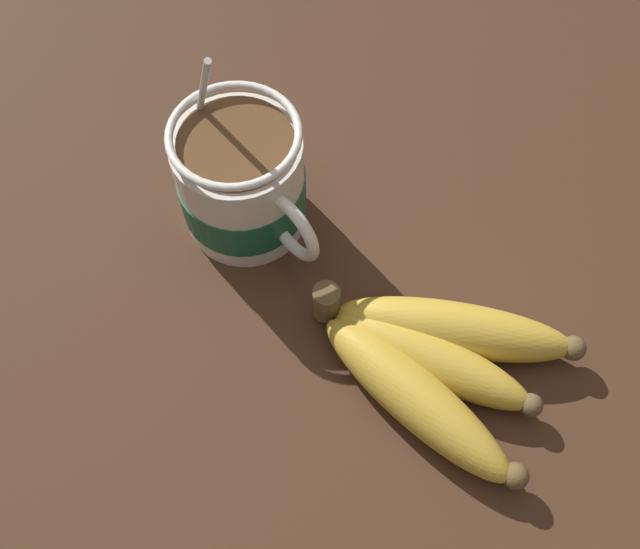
{
  "coord_description": "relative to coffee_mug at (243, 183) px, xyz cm",
  "views": [
    {
      "loc": [
        17.99,
        -15.01,
        51.75
      ],
      "look_at": [
        0.37,
        0.46,
        7.97
      ],
      "focal_mm": 40.0,
      "sensor_mm": 36.0,
      "label": 1
    }
  ],
  "objects": [
    {
      "name": "table",
      "position": [
        9.26,
        -1.21,
        -6.36
      ],
      "size": [
        110.27,
        110.27,
        3.36
      ],
      "color": "#422819",
      "rests_on": "ground"
    },
    {
      "name": "coffee_mug",
      "position": [
        0.0,
        0.0,
        0.0
      ],
      "size": [
        15.88,
        9.66,
        15.86
      ],
      "color": "white",
      "rests_on": "table"
    },
    {
      "name": "banana_bunch",
      "position": [
        18.9,
        1.82,
        -2.74
      ],
      "size": [
        18.93,
        14.59,
        4.25
      ],
      "color": "brown",
      "rests_on": "table"
    }
  ]
}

